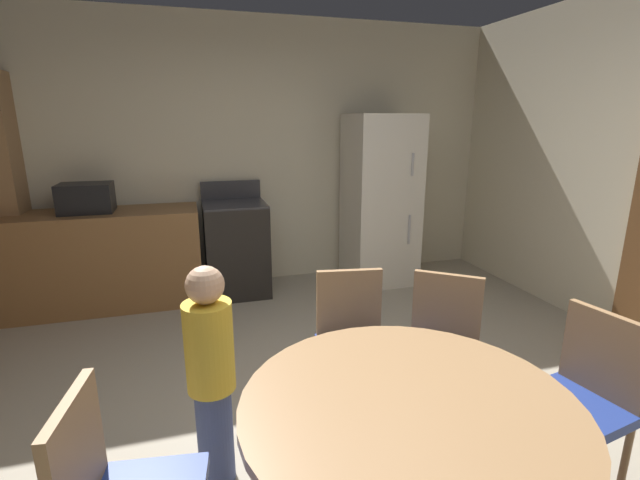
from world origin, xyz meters
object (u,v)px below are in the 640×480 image
object	(u,v)px
oven_range	(236,248)
microwave	(86,198)
dining_table	(407,441)
chair_east	(582,394)
chair_north	(352,338)
refrigerator	(380,200)
chair_northeast	(442,343)
person_child	(211,373)

from	to	relation	value
oven_range	microwave	bearing A→B (deg)	-179.84
dining_table	chair_east	xyz separation A→B (m)	(0.96, 0.16, -0.10)
chair_north	microwave	bearing A→B (deg)	-133.06
refrigerator	chair_north	bearing A→B (deg)	-117.12
chair_north	chair_northeast	distance (m)	0.50
chair_east	microwave	bearing A→B (deg)	-59.64
refrigerator	chair_east	xyz separation A→B (m)	(-0.29, -2.94, -0.38)
microwave	chair_northeast	size ratio (longest dim) A/B	0.51
person_child	microwave	bearing A→B (deg)	157.45
oven_range	chair_north	xyz separation A→B (m)	(0.42, -2.20, 0.03)
dining_table	person_child	world-z (taller)	person_child
oven_range	chair_north	world-z (taller)	oven_range
chair_east	chair_north	distance (m)	1.14
oven_range	person_child	xyz separation A→B (m)	(-0.37, -2.47, 0.11)
oven_range	microwave	xyz separation A→B (m)	(-1.29, -0.00, 0.56)
refrigerator	chair_east	size ratio (longest dim) A/B	2.02
chair_north	person_child	world-z (taller)	person_child
chair_north	chair_northeast	bearing A→B (deg)	75.28
microwave	person_child	world-z (taller)	microwave
oven_range	dining_table	world-z (taller)	oven_range
dining_table	chair_east	bearing A→B (deg)	9.73
refrigerator	chair_northeast	world-z (taller)	refrigerator
oven_range	chair_east	world-z (taller)	oven_range
refrigerator	person_child	xyz separation A→B (m)	(-1.89, -2.42, -0.30)
dining_table	person_child	xyz separation A→B (m)	(-0.64, 0.69, -0.02)
oven_range	microwave	world-z (taller)	microwave
oven_range	person_child	size ratio (longest dim) A/B	1.01
microwave	person_child	distance (m)	2.67
chair_east	chair_north	xyz separation A→B (m)	(-0.81, 0.80, 0.00)
person_child	refrigerator	bearing A→B (deg)	99.07
refrigerator	chair_northeast	distance (m)	2.46
refrigerator	dining_table	size ratio (longest dim) A/B	1.49
refrigerator	person_child	distance (m)	3.09
chair_north	person_child	xyz separation A→B (m)	(-0.79, -0.28, 0.08)
oven_range	chair_northeast	xyz separation A→B (m)	(0.87, -2.40, 0.03)
chair_east	chair_northeast	world-z (taller)	same
oven_range	dining_table	distance (m)	3.18
microwave	chair_east	bearing A→B (deg)	-49.90
chair_north	oven_range	bearing A→B (deg)	-160.19
chair_northeast	person_child	size ratio (longest dim) A/B	0.80
chair_east	chair_northeast	distance (m)	0.70
refrigerator	chair_northeast	size ratio (longest dim) A/B	2.02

